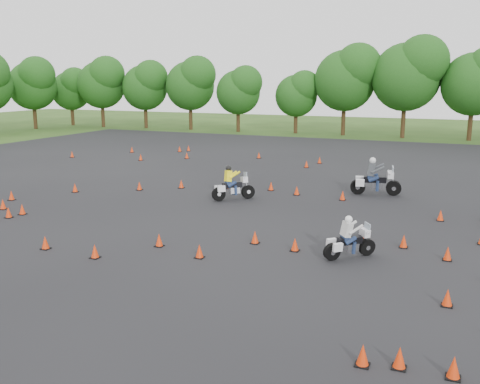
{
  "coord_description": "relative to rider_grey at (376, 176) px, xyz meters",
  "views": [
    {
      "loc": [
        8.58,
        -16.42,
        5.88
      ],
      "look_at": [
        0.0,
        4.0,
        1.2
      ],
      "focal_mm": 40.0,
      "sensor_mm": 36.0,
      "label": 1
    }
  ],
  "objects": [
    {
      "name": "rider_grey",
      "position": [
        0.0,
        0.0,
        0.0
      ],
      "size": [
        2.68,
        1.33,
        1.99
      ],
      "primitive_type": null,
      "rotation": [
        0.0,
        0.0,
        0.22
      ],
      "color": "#414449",
      "rests_on": "ground"
    },
    {
      "name": "rider_yellow",
      "position": [
        -6.29,
        -3.97,
        -0.13
      ],
      "size": [
        2.07,
        2.05,
        1.72
      ],
      "primitive_type": null,
      "rotation": [
        0.0,
        0.0,
        0.78
      ],
      "color": "yellow",
      "rests_on": "ground"
    },
    {
      "name": "rider_white",
      "position": [
        0.77,
        -10.54,
        -0.24
      ],
      "size": [
        1.81,
        1.8,
        1.51
      ],
      "primitive_type": null,
      "rotation": [
        0.0,
        0.0,
        0.78
      ],
      "color": "beige",
      "rests_on": "ground"
    },
    {
      "name": "treeline",
      "position": [
        -1.95,
        23.58,
        3.64
      ],
      "size": [
        87.2,
        32.4,
        10.63
      ],
      "color": "#1C4B15",
      "rests_on": "ground"
    },
    {
      "name": "asphalt_pad",
      "position": [
        -4.55,
        -5.32,
        -0.99
      ],
      "size": [
        62.0,
        62.0,
        0.0
      ],
      "primitive_type": "plane",
      "color": "black",
      "rests_on": "ground"
    },
    {
      "name": "ground",
      "position": [
        -4.55,
        -11.32,
        -1.0
      ],
      "size": [
        140.0,
        140.0,
        0.0
      ],
      "primitive_type": "plane",
      "color": "#2D5119",
      "rests_on": "ground"
    },
    {
      "name": "traffic_cones",
      "position": [
        -4.91,
        -6.11,
        -0.77
      ],
      "size": [
        36.27,
        33.19,
        0.45
      ],
      "color": "red",
      "rests_on": "asphalt_pad"
    }
  ]
}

